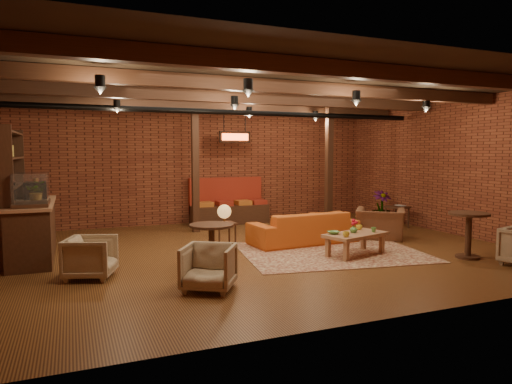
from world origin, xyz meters
name	(u,v)px	position (x,y,z in m)	size (l,w,h in m)	color
floor	(259,251)	(0.00, 0.00, 0.00)	(10.00, 10.00, 0.00)	#361B0D
ceiling	(259,87)	(0.00, 0.00, 3.20)	(10.00, 8.00, 0.02)	black
wall_back	(204,165)	(0.00, 4.00, 1.60)	(10.00, 0.02, 3.20)	maroon
wall_front	(392,183)	(0.00, -4.00, 1.60)	(10.00, 0.02, 3.20)	maroon
wall_right	(454,167)	(5.00, 0.00, 1.60)	(0.02, 8.00, 3.20)	maroon
ceiling_beams	(259,94)	(0.00, 0.00, 3.08)	(9.80, 6.40, 0.22)	black
ceiling_pipe	(232,112)	(0.00, 1.60, 2.85)	(0.12, 0.12, 9.60)	black
post_left	(195,167)	(-0.60, 2.60, 1.60)	(0.16, 0.16, 3.20)	black
post_right	(329,166)	(2.80, 2.00, 1.60)	(0.16, 0.16, 3.20)	black
service_counter	(32,215)	(-4.10, 1.00, 0.80)	(0.80, 2.50, 1.60)	black
plant_counter	(38,191)	(-4.00, 1.20, 1.22)	(0.35, 0.39, 0.30)	#337F33
shelving_hutch	(7,194)	(-4.50, 1.10, 1.20)	(0.52, 2.00, 2.40)	black
banquette	(230,205)	(0.60, 3.55, 0.50)	(2.10, 0.70, 1.00)	maroon
service_sign	(235,137)	(0.60, 3.10, 2.35)	(0.86, 0.06, 0.30)	#FE4F19
ceiling_spotlights	(259,105)	(0.00, 0.00, 2.86)	(6.40, 4.40, 0.28)	black
rug	(331,252)	(1.25, -0.67, 0.01)	(3.43, 2.63, 0.01)	maroon
sofa	(303,228)	(1.17, 0.33, 0.34)	(2.34, 0.92, 0.68)	#B74F19
coffee_table	(355,236)	(1.52, -1.06, 0.38)	(1.37, 0.94, 0.68)	#A56D4D
side_table_lamp	(224,215)	(-0.55, 0.50, 0.68)	(0.44, 0.44, 0.90)	black
round_table_left	(212,239)	(-1.29, -1.05, 0.52)	(0.74, 0.74, 0.77)	black
armchair_a	(91,255)	(-3.17, -0.83, 0.36)	(0.70, 0.65, 0.72)	beige
armchair_b	(209,265)	(-1.65, -2.12, 0.36)	(0.70, 0.65, 0.72)	beige
armchair_right	(380,219)	(3.03, 0.15, 0.46)	(1.04, 0.68, 0.91)	brown
side_table_book	(397,208)	(4.40, 1.24, 0.52)	(0.60, 0.60, 0.58)	black
round_table_right	(469,228)	(3.35, -2.03, 0.57)	(0.72, 0.72, 0.85)	black
plant_tall	(382,174)	(4.40, 1.89, 1.36)	(1.52, 1.52, 2.72)	#4C7F4C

